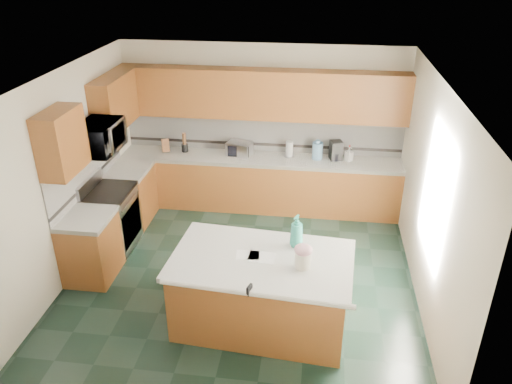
# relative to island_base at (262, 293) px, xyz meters

# --- Properties ---
(floor) EXTENTS (4.60, 4.60, 0.00)m
(floor) POSITION_rel_island_base_xyz_m (-0.38, 0.88, -0.43)
(floor) COLOR black
(floor) RESTS_ON ground
(ceiling) EXTENTS (4.60, 4.60, 0.00)m
(ceiling) POSITION_rel_island_base_xyz_m (-0.38, 0.88, 2.27)
(ceiling) COLOR white
(ceiling) RESTS_ON ground
(wall_back) EXTENTS (4.60, 0.04, 2.70)m
(wall_back) POSITION_rel_island_base_xyz_m (-0.38, 3.20, 0.92)
(wall_back) COLOR white
(wall_back) RESTS_ON ground
(wall_front) EXTENTS (4.60, 0.04, 2.70)m
(wall_front) POSITION_rel_island_base_xyz_m (-0.38, -1.44, 0.92)
(wall_front) COLOR white
(wall_front) RESTS_ON ground
(wall_left) EXTENTS (0.04, 4.60, 2.70)m
(wall_left) POSITION_rel_island_base_xyz_m (-2.70, 0.88, 0.92)
(wall_left) COLOR white
(wall_left) RESTS_ON ground
(wall_right) EXTENTS (0.04, 4.60, 2.70)m
(wall_right) POSITION_rel_island_base_xyz_m (1.94, 0.88, 0.92)
(wall_right) COLOR white
(wall_right) RESTS_ON ground
(back_base_cab) EXTENTS (4.60, 0.60, 0.86)m
(back_base_cab) POSITION_rel_island_base_xyz_m (-0.38, 2.88, 0.00)
(back_base_cab) COLOR #532C10
(back_base_cab) RESTS_ON ground
(back_countertop) EXTENTS (4.60, 0.64, 0.06)m
(back_countertop) POSITION_rel_island_base_xyz_m (-0.38, 2.88, 0.46)
(back_countertop) COLOR white
(back_countertop) RESTS_ON back_base_cab
(back_upper_cab) EXTENTS (4.60, 0.33, 0.78)m
(back_upper_cab) POSITION_rel_island_base_xyz_m (-0.38, 3.01, 1.51)
(back_upper_cab) COLOR #532C10
(back_upper_cab) RESTS_ON wall_back
(back_backsplash) EXTENTS (4.60, 0.02, 0.63)m
(back_backsplash) POSITION_rel_island_base_xyz_m (-0.38, 3.17, 0.81)
(back_backsplash) COLOR silver
(back_backsplash) RESTS_ON back_countertop
(back_accent_band) EXTENTS (4.60, 0.01, 0.05)m
(back_accent_band) POSITION_rel_island_base_xyz_m (-0.38, 3.16, 0.61)
(back_accent_band) COLOR black
(back_accent_band) RESTS_ON back_countertop
(left_base_cab_rear) EXTENTS (0.60, 0.82, 0.86)m
(left_base_cab_rear) POSITION_rel_island_base_xyz_m (-2.38, 2.17, 0.00)
(left_base_cab_rear) COLOR #532C10
(left_base_cab_rear) RESTS_ON ground
(left_counter_rear) EXTENTS (0.64, 0.82, 0.06)m
(left_counter_rear) POSITION_rel_island_base_xyz_m (-2.38, 2.17, 0.46)
(left_counter_rear) COLOR white
(left_counter_rear) RESTS_ON left_base_cab_rear
(left_base_cab_front) EXTENTS (0.60, 0.72, 0.86)m
(left_base_cab_front) POSITION_rel_island_base_xyz_m (-2.38, 0.64, 0.00)
(left_base_cab_front) COLOR #532C10
(left_base_cab_front) RESTS_ON ground
(left_counter_front) EXTENTS (0.64, 0.72, 0.06)m
(left_counter_front) POSITION_rel_island_base_xyz_m (-2.38, 0.64, 0.46)
(left_counter_front) COLOR white
(left_counter_front) RESTS_ON left_base_cab_front
(left_backsplash) EXTENTS (0.02, 2.30, 0.63)m
(left_backsplash) POSITION_rel_island_base_xyz_m (-2.66, 1.43, 0.81)
(left_backsplash) COLOR silver
(left_backsplash) RESTS_ON wall_left
(left_accent_band) EXTENTS (0.01, 2.30, 0.05)m
(left_accent_band) POSITION_rel_island_base_xyz_m (-2.66, 1.43, 0.61)
(left_accent_band) COLOR black
(left_accent_band) RESTS_ON wall_left
(left_upper_cab_rear) EXTENTS (0.33, 1.09, 0.78)m
(left_upper_cab_rear) POSITION_rel_island_base_xyz_m (-2.51, 2.30, 1.51)
(left_upper_cab_rear) COLOR #532C10
(left_upper_cab_rear) RESTS_ON wall_left
(left_upper_cab_front) EXTENTS (0.33, 0.72, 0.78)m
(left_upper_cab_front) POSITION_rel_island_base_xyz_m (-2.51, 0.64, 1.51)
(left_upper_cab_front) COLOR #532C10
(left_upper_cab_front) RESTS_ON wall_left
(range_body) EXTENTS (0.60, 0.76, 0.88)m
(range_body) POSITION_rel_island_base_xyz_m (-2.38, 1.38, 0.01)
(range_body) COLOR #B7B7BC
(range_body) RESTS_ON ground
(range_oven_door) EXTENTS (0.02, 0.68, 0.55)m
(range_oven_door) POSITION_rel_island_base_xyz_m (-2.09, 1.38, -0.03)
(range_oven_door) COLOR black
(range_oven_door) RESTS_ON range_body
(range_cooktop) EXTENTS (0.62, 0.78, 0.04)m
(range_cooktop) POSITION_rel_island_base_xyz_m (-2.38, 1.38, 0.47)
(range_cooktop) COLOR black
(range_cooktop) RESTS_ON range_body
(range_handle) EXTENTS (0.02, 0.66, 0.02)m
(range_handle) POSITION_rel_island_base_xyz_m (-2.06, 1.38, 0.35)
(range_handle) COLOR #B7B7BC
(range_handle) RESTS_ON range_body
(range_backguard) EXTENTS (0.06, 0.76, 0.18)m
(range_backguard) POSITION_rel_island_base_xyz_m (-2.64, 1.38, 0.59)
(range_backguard) COLOR #B7B7BC
(range_backguard) RESTS_ON range_body
(microwave) EXTENTS (0.50, 0.73, 0.41)m
(microwave) POSITION_rel_island_base_xyz_m (-2.38, 1.38, 1.30)
(microwave) COLOR #B7B7BC
(microwave) RESTS_ON wall_left
(island_base) EXTENTS (2.02, 1.25, 0.86)m
(island_base) POSITION_rel_island_base_xyz_m (0.00, 0.00, 0.00)
(island_base) COLOR #532C10
(island_base) RESTS_ON ground
(island_top) EXTENTS (2.12, 1.36, 0.06)m
(island_top) POSITION_rel_island_base_xyz_m (0.00, 0.00, 0.46)
(island_top) COLOR white
(island_top) RESTS_ON island_base
(island_bullnose) EXTENTS (2.03, 0.22, 0.06)m
(island_bullnose) POSITION_rel_island_base_xyz_m (0.00, -0.60, 0.46)
(island_bullnose) COLOR white
(island_bullnose) RESTS_ON island_base
(treat_jar) EXTENTS (0.23, 0.23, 0.19)m
(treat_jar) POSITION_rel_island_base_xyz_m (0.46, -0.10, 0.58)
(treat_jar) COLOR white
(treat_jar) RESTS_ON island_top
(treat_jar_lid) EXTENTS (0.20, 0.20, 0.12)m
(treat_jar_lid) POSITION_rel_island_base_xyz_m (0.46, -0.10, 0.71)
(treat_jar_lid) COLOR #E3A1B4
(treat_jar_lid) RESTS_ON treat_jar
(treat_jar_knob) EXTENTS (0.06, 0.02, 0.02)m
(treat_jar_knob) POSITION_rel_island_base_xyz_m (0.46, -0.10, 0.75)
(treat_jar_knob) COLOR tan
(treat_jar_knob) RESTS_ON treat_jar_lid
(treat_jar_knob_end_l) EXTENTS (0.03, 0.03, 0.03)m
(treat_jar_knob_end_l) POSITION_rel_island_base_xyz_m (0.43, -0.10, 0.75)
(treat_jar_knob_end_l) COLOR tan
(treat_jar_knob_end_l) RESTS_ON treat_jar_lid
(treat_jar_knob_end_r) EXTENTS (0.03, 0.03, 0.03)m
(treat_jar_knob_end_r) POSITION_rel_island_base_xyz_m (0.49, -0.10, 0.75)
(treat_jar_knob_end_r) COLOR tan
(treat_jar_knob_end_r) RESTS_ON treat_jar_lid
(soap_bottle_island) EXTENTS (0.20, 0.20, 0.40)m
(soap_bottle_island) POSITION_rel_island_base_xyz_m (0.37, 0.30, 0.69)
(soap_bottle_island) COLOR teal
(soap_bottle_island) RESTS_ON island_top
(paper_sheet_a) EXTENTS (0.32, 0.25, 0.00)m
(paper_sheet_a) POSITION_rel_island_base_xyz_m (-0.00, 0.02, 0.49)
(paper_sheet_a) COLOR white
(paper_sheet_a) RESTS_ON island_top
(paper_sheet_b) EXTENTS (0.28, 0.22, 0.00)m
(paper_sheet_b) POSITION_rel_island_base_xyz_m (-0.17, 0.04, 0.49)
(paper_sheet_b) COLOR white
(paper_sheet_b) RESTS_ON island_top
(clamp_body) EXTENTS (0.06, 0.10, 0.09)m
(clamp_body) POSITION_rel_island_base_xyz_m (-0.06, -0.58, 0.50)
(clamp_body) COLOR black
(clamp_body) RESTS_ON island_top
(clamp_handle) EXTENTS (0.02, 0.07, 0.02)m
(clamp_handle) POSITION_rel_island_base_xyz_m (-0.06, -0.64, 0.48)
(clamp_handle) COLOR black
(clamp_handle) RESTS_ON island_top
(knife_block) EXTENTS (0.17, 0.20, 0.24)m
(knife_block) POSITION_rel_island_base_xyz_m (-1.98, 2.93, 0.60)
(knife_block) COLOR #472814
(knife_block) RESTS_ON back_countertop
(utensil_crock) EXTENTS (0.11, 0.11, 0.13)m
(utensil_crock) POSITION_rel_island_base_xyz_m (-1.66, 2.96, 0.56)
(utensil_crock) COLOR black
(utensil_crock) RESTS_ON back_countertop
(utensil_bundle) EXTENTS (0.06, 0.06, 0.20)m
(utensil_bundle) POSITION_rel_island_base_xyz_m (-1.66, 2.96, 0.72)
(utensil_bundle) COLOR #472814
(utensil_bundle) RESTS_ON utensil_crock
(toaster_oven) EXTENTS (0.44, 0.36, 0.22)m
(toaster_oven) POSITION_rel_island_base_xyz_m (-0.73, 2.93, 0.60)
(toaster_oven) COLOR #B7B7BC
(toaster_oven) RESTS_ON back_countertop
(toaster_oven_door) EXTENTS (0.35, 0.01, 0.18)m
(toaster_oven_door) POSITION_rel_island_base_xyz_m (-0.73, 2.80, 0.60)
(toaster_oven_door) COLOR black
(toaster_oven_door) RESTS_ON toaster_oven
(paper_towel) EXTENTS (0.12, 0.12, 0.26)m
(paper_towel) POSITION_rel_island_base_xyz_m (0.10, 2.98, 0.62)
(paper_towel) COLOR white
(paper_towel) RESTS_ON back_countertop
(paper_towel_base) EXTENTS (0.17, 0.17, 0.01)m
(paper_towel_base) POSITION_rel_island_base_xyz_m (0.10, 2.98, 0.50)
(paper_towel_base) COLOR #B7B7BC
(paper_towel_base) RESTS_ON back_countertop
(water_jug) EXTENTS (0.17, 0.17, 0.28)m
(water_jug) POSITION_rel_island_base_xyz_m (0.55, 2.94, 0.63)
(water_jug) COLOR #6596C0
(water_jug) RESTS_ON back_countertop
(water_jug_neck) EXTENTS (0.08, 0.08, 0.04)m
(water_jug_neck) POSITION_rel_island_base_xyz_m (0.55, 2.94, 0.79)
(water_jug_neck) COLOR #6596C0
(water_jug_neck) RESTS_ON water_jug
(coffee_maker) EXTENTS (0.23, 0.24, 0.31)m
(coffee_maker) POSITION_rel_island_base_xyz_m (0.85, 2.96, 0.64)
(coffee_maker) COLOR black
(coffee_maker) RESTS_ON back_countertop
(coffee_carafe) EXTENTS (0.13, 0.13, 0.13)m
(coffee_carafe) POSITION_rel_island_base_xyz_m (0.85, 2.91, 0.55)
(coffee_carafe) COLOR black
(coffee_carafe) RESTS_ON back_countertop
(soap_bottle_back) EXTENTS (0.15, 0.15, 0.24)m
(soap_bottle_back) POSITION_rel_island_base_xyz_m (1.06, 2.93, 0.61)
(soap_bottle_back) COLOR white
(soap_bottle_back) RESTS_ON back_countertop
(soap_back_cap) EXTENTS (0.02, 0.02, 0.03)m
(soap_back_cap) POSITION_rel_island_base_xyz_m (1.06, 2.93, 0.74)
(soap_back_cap) COLOR red
(soap_back_cap) RESTS_ON soap_bottle_back
(window_light_proxy) EXTENTS (0.02, 1.40, 1.10)m
(window_light_proxy) POSITION_rel_island_base_xyz_m (1.91, 0.68, 1.07)
(window_light_proxy) COLOR white
(window_light_proxy) RESTS_ON wall_right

